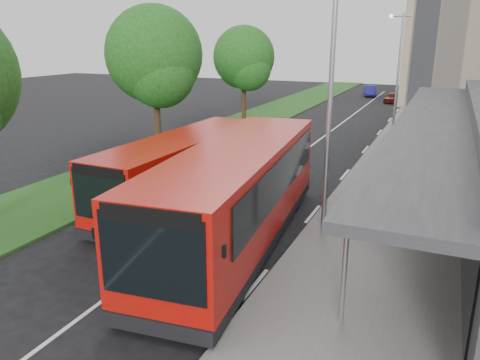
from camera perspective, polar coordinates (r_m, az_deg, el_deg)
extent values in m
plane|color=black|center=(16.13, -6.53, -7.11)|extent=(120.00, 120.00, 0.00)
cube|color=slate|center=(33.31, 20.77, 4.63)|extent=(5.00, 80.00, 0.15)
cube|color=#1A4C18|center=(36.34, -0.18, 6.63)|extent=(5.00, 80.00, 0.10)
cube|color=silver|center=(29.40, 8.35, 3.90)|extent=(0.12, 70.00, 0.01)
cube|color=silver|center=(13.20, 1.72, -12.74)|extent=(0.12, 2.00, 0.01)
cube|color=silver|center=(18.38, 8.84, -4.10)|extent=(0.12, 2.00, 0.01)
cube|color=silver|center=(23.95, 12.66, 0.67)|extent=(0.12, 2.00, 0.01)
cube|color=silver|center=(29.69, 15.03, 3.62)|extent=(0.12, 2.00, 0.01)
cube|color=silver|center=(35.51, 16.63, 5.61)|extent=(0.12, 2.00, 0.01)
cube|color=silver|center=(41.38, 17.79, 7.03)|extent=(0.12, 2.00, 0.01)
cube|color=silver|center=(47.29, 18.66, 8.10)|extent=(0.12, 2.00, 0.01)
cube|color=silver|center=(53.21, 19.34, 8.93)|extent=(0.12, 2.00, 0.01)
cube|color=silver|center=(59.16, 19.89, 9.59)|extent=(0.12, 2.00, 0.01)
cube|color=black|center=(21.24, 25.61, 1.79)|extent=(0.06, 24.00, 2.20)
cube|color=#2C2C2F|center=(20.89, 22.69, 6.71)|extent=(2.80, 26.00, 0.25)
cylinder|color=#989AA0|center=(10.94, 12.65, -10.06)|extent=(0.12, 0.12, 3.30)
cylinder|color=#989AA0|center=(32.06, 20.76, 7.06)|extent=(0.12, 0.12, 3.30)
cylinder|color=#372616|center=(26.49, -10.01, 6.86)|extent=(0.36, 0.36, 4.05)
sphere|color=#144C16|center=(26.11, -10.43, 14.83)|extent=(5.16, 5.16, 5.16)
sphere|color=#144C16|center=(25.49, -9.69, 12.75)|extent=(3.68, 3.68, 3.68)
sphere|color=#144C16|center=(26.83, -10.66, 13.49)|extent=(4.05, 4.05, 4.05)
cylinder|color=#372616|center=(36.97, 0.46, 9.61)|extent=(0.36, 0.36, 3.67)
sphere|color=#144C16|center=(36.69, 0.47, 14.79)|extent=(4.67, 4.67, 4.67)
sphere|color=#144C16|center=(36.13, 1.11, 13.42)|extent=(3.34, 3.34, 3.34)
sphere|color=#144C16|center=(37.38, 0.06, 13.93)|extent=(3.67, 3.67, 3.67)
cylinder|color=#989AA0|center=(15.21, 10.82, 7.60)|extent=(0.16, 0.16, 8.00)
cylinder|color=#989AA0|center=(34.89, 18.70, 12.13)|extent=(0.16, 0.16, 8.00)
cylinder|color=#989AA0|center=(34.85, 18.97, 18.38)|extent=(1.40, 0.10, 0.10)
sphere|color=silver|center=(34.92, 17.95, 18.47)|extent=(0.28, 0.28, 0.28)
cube|color=#B00909|center=(15.09, -0.27, -1.26)|extent=(3.89, 11.68, 2.89)
cube|color=black|center=(15.59, -0.26, -6.21)|extent=(3.92, 11.70, 0.33)
cube|color=black|center=(10.07, -10.72, -9.35)|extent=(2.45, 0.30, 1.91)
cube|color=black|center=(20.32, 4.83, 4.80)|extent=(2.39, 0.30, 1.42)
cube|color=black|center=(15.70, -4.70, 1.38)|extent=(1.06, 9.78, 1.31)
cube|color=black|center=(14.88, 5.19, 0.50)|extent=(1.06, 9.78, 1.31)
cube|color=black|center=(10.91, -10.25, -17.38)|extent=(2.72, 0.36, 0.38)
cube|color=black|center=(9.69, -11.05, -4.45)|extent=(2.28, 0.28, 0.38)
cube|color=black|center=(10.91, -17.32, -6.17)|extent=(0.09, 0.09, 0.27)
cube|color=black|center=(9.56, -1.95, -8.70)|extent=(0.09, 0.09, 0.27)
cylinder|color=black|center=(12.90, -10.52, -11.34)|extent=(0.43, 1.01, 0.98)
cylinder|color=black|center=(12.07, -0.62, -13.13)|extent=(0.43, 1.01, 0.98)
cylinder|color=black|center=(19.19, -0.04, -1.44)|extent=(0.43, 1.01, 0.98)
cylinder|color=black|center=(18.65, 6.68, -2.12)|extent=(0.43, 1.01, 0.98)
cube|color=#B00909|center=(19.04, -6.90, 1.64)|extent=(2.58, 9.83, 2.47)
cube|color=black|center=(19.39, -6.78, -1.79)|extent=(2.60, 9.85, 0.28)
cube|color=black|center=(15.24, -16.76, -1.88)|extent=(2.10, 0.10, 1.63)
cube|color=black|center=(23.13, -0.46, 5.50)|extent=(2.05, 0.10, 1.21)
cube|color=black|center=(19.80, -9.43, 3.45)|extent=(0.26, 8.38, 1.12)
cube|color=black|center=(18.58, -3.40, 2.76)|extent=(0.26, 8.38, 1.12)
cube|color=black|center=(15.74, -16.34, -6.87)|extent=(2.33, 0.14, 0.33)
cube|color=black|center=(15.00, -17.04, 0.98)|extent=(1.96, 0.09, 0.33)
cube|color=black|center=(16.18, -19.80, -0.21)|extent=(0.08, 0.08, 0.23)
cube|color=black|center=(14.50, -12.45, -1.52)|extent=(0.08, 0.08, 0.23)
cylinder|color=black|center=(17.54, -15.01, -4.10)|extent=(0.30, 0.84, 0.84)
cylinder|color=black|center=(16.40, -9.74, -5.24)|extent=(0.30, 0.84, 0.84)
cylinder|color=black|center=(22.45, -4.64, 1.04)|extent=(0.30, 0.84, 0.84)
cylinder|color=black|center=(21.57, -0.13, 0.44)|extent=(0.30, 0.84, 0.84)
cylinder|color=#342115|center=(23.69, 16.74, 1.65)|extent=(0.60, 0.60, 0.88)
cylinder|color=#F8A90D|center=(29.95, 19.06, 4.68)|extent=(0.20, 0.20, 1.03)
imported|color=#5A150C|center=(52.59, 18.13, 9.54)|extent=(1.74, 3.32, 1.08)
imported|color=navy|center=(57.81, 15.55, 10.43)|extent=(2.08, 3.91, 1.22)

